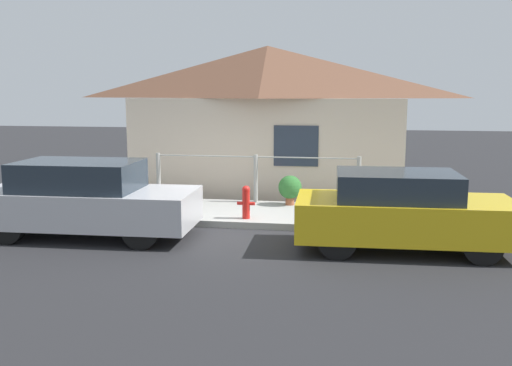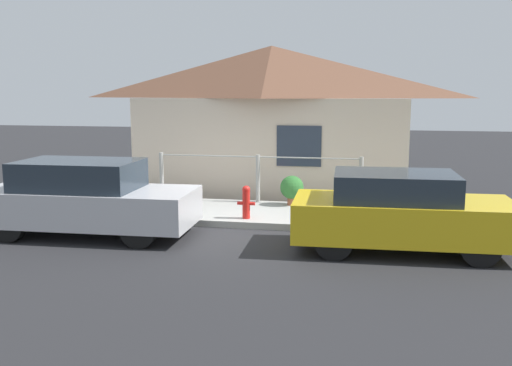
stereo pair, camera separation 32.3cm
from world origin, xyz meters
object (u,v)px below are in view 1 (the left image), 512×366
at_px(car_right, 402,211).
at_px(fire_hydrant, 246,201).
at_px(car_left, 86,199).
at_px(potted_plant_near_hydrant, 290,188).

xyz_separation_m(car_right, fire_hydrant, (-3.01, 1.41, -0.20)).
bearing_deg(fire_hydrant, car_left, -153.52).
bearing_deg(fire_hydrant, potted_plant_near_hydrant, 64.37).
relative_size(car_left, fire_hydrant, 5.96).
xyz_separation_m(car_right, potted_plant_near_hydrant, (-2.26, 2.97, -0.16)).
bearing_deg(car_right, fire_hydrant, 153.16).
xyz_separation_m(fire_hydrant, potted_plant_near_hydrant, (0.75, 1.56, 0.04)).
xyz_separation_m(car_left, potted_plant_near_hydrant, (3.58, 2.97, -0.19)).
distance_m(car_left, car_right, 5.85).
height_order(car_left, fire_hydrant, car_left).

